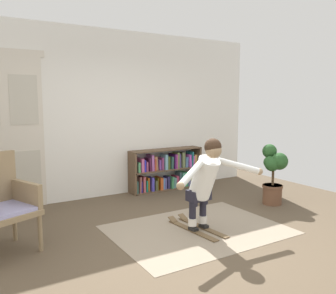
{
  "coord_description": "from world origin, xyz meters",
  "views": [
    {
      "loc": [
        -2.35,
        -3.26,
        1.68
      ],
      "look_at": [
        0.15,
        0.83,
        1.05
      ],
      "focal_mm": 37.76,
      "sensor_mm": 36.0,
      "label": 1
    }
  ],
  "objects_px": {
    "bookshelf": "(166,171)",
    "person_skier": "(206,177)",
    "potted_plant": "(273,173)",
    "skis_pair": "(196,227)",
    "wicker_chair": "(0,201)"
  },
  "relations": [
    {
      "from": "bookshelf",
      "to": "person_skier",
      "type": "distance_m",
      "value": 2.35
    },
    {
      "from": "potted_plant",
      "to": "skis_pair",
      "type": "distance_m",
      "value": 1.83
    },
    {
      "from": "person_skier",
      "to": "skis_pair",
      "type": "bearing_deg",
      "value": 95.29
    },
    {
      "from": "bookshelf",
      "to": "person_skier",
      "type": "xyz_separation_m",
      "value": [
        -0.73,
        -2.2,
        0.37
      ]
    },
    {
      "from": "bookshelf",
      "to": "skis_pair",
      "type": "xyz_separation_m",
      "value": [
        -0.75,
        -2.02,
        -0.34
      ]
    },
    {
      "from": "skis_pair",
      "to": "person_skier",
      "type": "height_order",
      "value": "person_skier"
    },
    {
      "from": "wicker_chair",
      "to": "bookshelf",
      "type": "bearing_deg",
      "value": 25.87
    },
    {
      "from": "skis_pair",
      "to": "wicker_chair",
      "type": "bearing_deg",
      "value": 165.94
    },
    {
      "from": "potted_plant",
      "to": "bookshelf",
      "type": "bearing_deg",
      "value": 119.81
    },
    {
      "from": "wicker_chair",
      "to": "skis_pair",
      "type": "distance_m",
      "value": 2.39
    },
    {
      "from": "bookshelf",
      "to": "wicker_chair",
      "type": "bearing_deg",
      "value": -154.13
    },
    {
      "from": "potted_plant",
      "to": "person_skier",
      "type": "bearing_deg",
      "value": -165.11
    },
    {
      "from": "potted_plant",
      "to": "skis_pair",
      "type": "height_order",
      "value": "potted_plant"
    },
    {
      "from": "wicker_chair",
      "to": "person_skier",
      "type": "height_order",
      "value": "person_skier"
    },
    {
      "from": "potted_plant",
      "to": "person_skier",
      "type": "relative_size",
      "value": 0.7
    }
  ]
}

